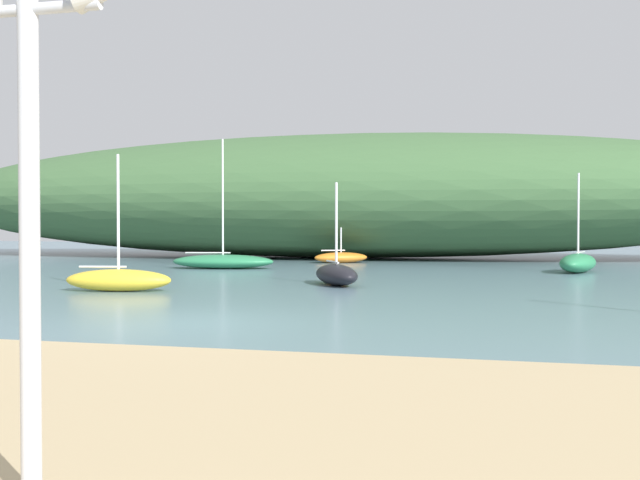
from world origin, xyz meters
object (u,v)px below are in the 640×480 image
object	(u,v)px
sailboat_outer_mooring	(578,263)
sailboat_far_right	(341,257)
sailboat_off_point	(223,261)
sailboat_far_left	(336,274)
sailboat_inner_mooring	(119,279)

from	to	relation	value
sailboat_outer_mooring	sailboat_far_right	bearing A→B (deg)	155.02
sailboat_far_right	sailboat_outer_mooring	bearing A→B (deg)	-24.98
sailboat_outer_mooring	sailboat_off_point	world-z (taller)	sailboat_off_point
sailboat_far_left	sailboat_outer_mooring	size ratio (longest dim) A/B	0.82
sailboat_far_left	sailboat_outer_mooring	world-z (taller)	sailboat_outer_mooring
sailboat_inner_mooring	sailboat_far_left	distance (m)	6.43
sailboat_outer_mooring	sailboat_far_right	distance (m)	11.48
sailboat_far_left	sailboat_outer_mooring	bearing A→B (deg)	45.31
sailboat_far_left	sailboat_outer_mooring	distance (m)	11.16
sailboat_off_point	sailboat_far_right	bearing A→B (deg)	55.68
sailboat_inner_mooring	sailboat_outer_mooring	bearing A→B (deg)	40.52
sailboat_outer_mooring	sailboat_off_point	distance (m)	14.32
sailboat_far_left	sailboat_far_right	xyz separation A→B (m)	(-2.55, 12.78, -0.05)
sailboat_far_left	sailboat_far_right	distance (m)	13.03
sailboat_inner_mooring	sailboat_far_right	distance (m)	16.46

